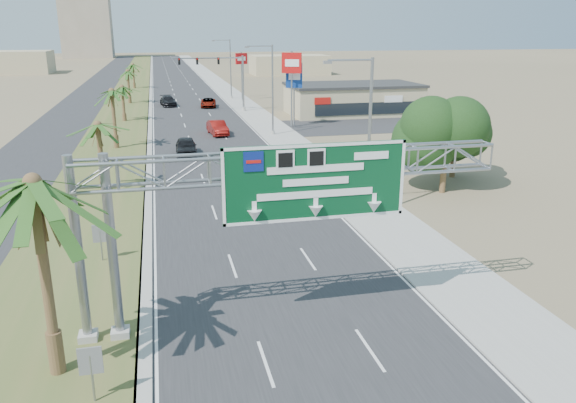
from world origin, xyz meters
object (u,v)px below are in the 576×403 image
at_px(signal_mast, 229,78).
at_px(car_mid_lane, 218,128).
at_px(sign_gantry, 273,180).
at_px(car_right_lane, 208,103).
at_px(car_left_lane, 186,147).
at_px(pole_sign_blue, 294,78).
at_px(pole_sign_red_far, 241,62).
at_px(palm_near, 33,184).
at_px(store_building, 353,100).
at_px(car_far, 168,101).
at_px(pole_sign_red_near, 292,68).

height_order(signal_mast, car_mid_lane, signal_mast).
relative_size(sign_gantry, car_right_lane, 3.41).
bearing_deg(car_left_lane, pole_sign_blue, 45.84).
height_order(pole_sign_blue, pole_sign_red_far, pole_sign_red_far).
height_order(car_left_lane, car_mid_lane, car_left_lane).
bearing_deg(palm_near, store_building, 61.72).
distance_m(car_far, pole_sign_red_far, 14.45).
bearing_deg(signal_mast, car_right_lane, 114.39).
height_order(sign_gantry, pole_sign_red_near, pole_sign_red_near).
xyz_separation_m(car_left_lane, pole_sign_red_near, (13.55, 13.15, 6.39)).
distance_m(signal_mast, car_right_lane, 7.61).
height_order(car_left_lane, car_right_lane, car_left_lane).
xyz_separation_m(car_left_lane, car_far, (-0.73, 37.27, -0.07)).
distance_m(sign_gantry, car_left_lane, 33.90).
xyz_separation_m(car_mid_lane, pole_sign_blue, (9.90, 3.68, 5.11)).
xyz_separation_m(store_building, pole_sign_blue, (-10.76, -8.77, 3.92)).
height_order(car_mid_lane, car_right_lane, car_mid_lane).
bearing_deg(palm_near, car_right_lane, 80.45).
xyz_separation_m(signal_mast, pole_sign_red_far, (3.83, 13.32, 1.47)).
bearing_deg(pole_sign_red_far, store_building, -56.03).
xyz_separation_m(pole_sign_blue, pole_sign_red_far, (-2.24, 28.07, 0.40)).
bearing_deg(car_left_lane, store_building, 43.60).
xyz_separation_m(palm_near, car_mid_lane, (10.55, 45.55, -6.13)).
relative_size(sign_gantry, car_mid_lane, 3.44).
height_order(signal_mast, store_building, signal_mast).
bearing_deg(sign_gantry, car_mid_lane, 86.84).
height_order(car_mid_lane, pole_sign_red_far, pole_sign_red_far).
bearing_deg(car_right_lane, pole_sign_red_far, 55.47).
height_order(car_right_lane, pole_sign_red_near, pole_sign_red_near).
bearing_deg(car_far, sign_gantry, -94.32).
relative_size(store_building, pole_sign_red_near, 1.96).
height_order(car_mid_lane, pole_sign_blue, pole_sign_blue).
bearing_deg(car_left_lane, palm_near, -99.09).
relative_size(store_building, pole_sign_blue, 2.26).
bearing_deg(signal_mast, store_building, -19.54).
height_order(palm_near, pole_sign_blue, palm_near).
relative_size(palm_near, car_mid_lane, 1.71).
relative_size(pole_sign_red_near, pole_sign_red_far, 1.14).
bearing_deg(car_mid_lane, store_building, 24.78).
relative_size(signal_mast, pole_sign_red_far, 1.28).
bearing_deg(pole_sign_blue, car_mid_lane, -159.60).
relative_size(car_right_lane, pole_sign_blue, 0.62).
xyz_separation_m(palm_near, car_right_lane, (11.74, 69.77, -6.25)).
distance_m(palm_near, pole_sign_red_near, 52.47).
distance_m(car_mid_lane, pole_sign_blue, 11.73).
relative_size(sign_gantry, pole_sign_red_near, 1.83).
height_order(palm_near, car_right_lane, palm_near).
distance_m(sign_gantry, store_building, 60.77).
bearing_deg(car_mid_lane, pole_sign_blue, 14.08).
bearing_deg(car_right_lane, car_left_lane, -92.68).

